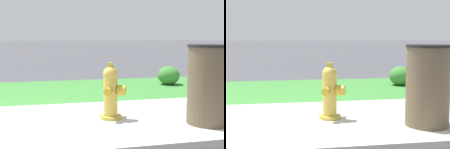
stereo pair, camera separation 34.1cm
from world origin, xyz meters
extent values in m
cylinder|color=yellow|center=(4.56, 2.88, 0.03)|extent=(0.27, 0.27, 0.05)
cylinder|color=yellow|center=(4.56, 2.88, 0.33)|extent=(0.17, 0.17, 0.57)
sphere|color=yellow|center=(4.56, 2.88, 0.62)|extent=(0.18, 0.18, 0.18)
cube|color=olive|center=(4.56, 2.88, 0.73)|extent=(0.08, 0.08, 0.06)
cylinder|color=olive|center=(4.64, 2.78, 0.40)|extent=(0.13, 0.13, 0.09)
cylinder|color=olive|center=(4.48, 2.99, 0.40)|extent=(0.13, 0.13, 0.09)
cylinder|color=olive|center=(4.45, 2.80, 0.40)|extent=(0.15, 0.16, 0.12)
cylinder|color=gold|center=(1.78, 0.08, 0.03)|extent=(0.27, 0.27, 0.05)
cylinder|color=gold|center=(1.78, 0.08, 0.30)|extent=(0.17, 0.17, 0.51)
sphere|color=gold|center=(1.78, 0.08, 0.56)|extent=(0.18, 0.18, 0.18)
cube|color=#B29323|center=(1.78, 0.08, 0.66)|extent=(0.07, 0.07, 0.06)
cylinder|color=#B29323|center=(1.84, 0.20, 0.36)|extent=(0.12, 0.12, 0.09)
cylinder|color=#B29323|center=(1.72, -0.03, 0.36)|extent=(0.12, 0.12, 0.09)
cylinder|color=#B29323|center=(1.90, 0.03, 0.36)|extent=(0.14, 0.15, 0.12)
cylinder|color=brown|center=(2.82, -0.38, 0.44)|extent=(0.48, 0.48, 0.89)
cylinder|color=black|center=(2.82, -0.38, 0.90)|extent=(0.51, 0.51, 0.03)
ellipsoid|color=#3D7F33|center=(3.57, 2.45, 0.19)|extent=(0.45, 0.45, 0.39)
camera|label=1|loc=(0.95, -3.53, 1.01)|focal=50.00mm
camera|label=2|loc=(1.28, -3.59, 1.01)|focal=50.00mm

